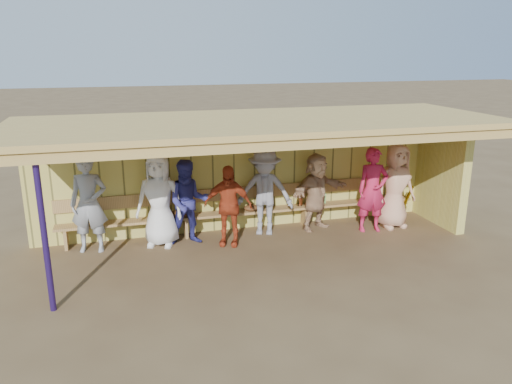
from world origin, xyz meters
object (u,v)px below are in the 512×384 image
(player_b, at_px, (159,200))
(player_d, at_px, (228,206))
(player_f, at_px, (316,192))
(bench, at_px, (246,206))
(player_h, at_px, (395,186))
(player_g, at_px, (373,190))
(player_a, at_px, (89,204))
(player_e, at_px, (265,192))
(player_c, at_px, (189,202))

(player_b, xyz_separation_m, player_d, (1.27, -0.35, -0.12))
(player_f, xyz_separation_m, bench, (-1.45, 0.31, -0.29))
(player_f, distance_m, player_h, 1.70)
(player_b, bearing_deg, player_g, 15.68)
(player_a, height_order, bench, player_a)
(player_b, bearing_deg, player_f, 21.56)
(player_e, xyz_separation_m, player_h, (2.79, -0.35, 0.01))
(player_a, relative_size, player_d, 1.17)
(player_c, height_order, bench, player_c)
(player_b, bearing_deg, player_h, 17.22)
(player_f, bearing_deg, player_c, 159.36)
(player_c, xyz_separation_m, player_e, (1.58, 0.12, 0.05))
(player_b, bearing_deg, bench, 31.66)
(player_a, height_order, player_f, player_a)
(player_a, relative_size, bench, 0.25)
(bench, bearing_deg, player_a, -174.38)
(player_a, relative_size, player_e, 1.04)
(player_e, relative_size, player_h, 0.99)
(player_f, bearing_deg, player_a, 156.85)
(player_g, bearing_deg, player_f, 165.58)
(player_b, distance_m, player_d, 1.32)
(player_h, bearing_deg, player_b, 171.55)
(player_f, bearing_deg, player_g, -45.02)
(player_h, bearing_deg, player_e, 167.97)
(player_f, bearing_deg, player_h, -35.12)
(player_d, bearing_deg, player_f, 33.14)
(player_c, relative_size, player_d, 1.06)
(player_e, distance_m, player_h, 2.82)
(player_b, relative_size, player_e, 1.02)
(player_c, relative_size, player_h, 0.93)
(player_d, height_order, player_g, player_g)
(player_c, distance_m, player_f, 2.71)
(player_a, distance_m, player_g, 5.65)
(player_g, bearing_deg, bench, 171.15)
(player_a, bearing_deg, player_g, 5.94)
(player_a, height_order, player_g, player_a)
(player_f, distance_m, player_g, 1.16)
(player_c, distance_m, player_h, 4.38)
(player_d, height_order, player_e, player_e)
(player_a, xyz_separation_m, player_h, (6.21, -0.35, -0.02))
(player_b, xyz_separation_m, player_g, (4.34, -0.39, -0.03))
(player_h, bearing_deg, bench, 163.20)
(player_g, distance_m, bench, 2.66)
(player_f, bearing_deg, player_b, 157.59)
(player_e, height_order, player_h, player_h)
(player_c, relative_size, bench, 0.22)
(player_d, bearing_deg, player_a, -166.46)
(player_g, bearing_deg, player_b, -177.70)
(bench, bearing_deg, player_g, -16.30)
(player_c, xyz_separation_m, player_g, (3.79, -0.31, 0.04))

